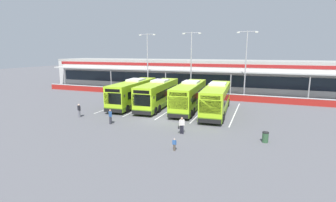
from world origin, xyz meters
The scene contains 20 objects.
ground_plane centered at (0.00, 0.00, 0.00)m, with size 200.00×200.00×0.00m, color #56565B.
terminal_building centered at (0.00, 26.91, 3.01)m, with size 70.00×13.00×6.00m.
red_barrier_wall centered at (0.00, 14.50, 0.56)m, with size 60.00×0.40×1.10m.
coach_bus_leftmost centered at (-6.10, 5.90, 1.79)m, with size 3.44×12.27×3.78m.
coach_bus_left_centre centered at (-2.30, 6.16, 1.79)m, with size 3.44×12.27×3.78m.
coach_bus_centre centered at (2.27, 6.16, 1.79)m, with size 3.44×12.27×3.78m.
coach_bus_right_centre centered at (6.07, 5.33, 1.79)m, with size 3.44×12.27×3.78m.
bay_stripe_far_west centered at (-8.40, 6.00, 0.00)m, with size 0.14×13.00×0.01m, color silver.
bay_stripe_west centered at (-4.20, 6.00, 0.00)m, with size 0.14×13.00×0.01m, color silver.
bay_stripe_mid_west centered at (0.00, 6.00, 0.00)m, with size 0.14×13.00×0.01m, color silver.
bay_stripe_centre centered at (4.20, 6.00, 0.00)m, with size 0.14×13.00×0.01m, color silver.
bay_stripe_mid_east centered at (8.40, 6.00, 0.00)m, with size 0.14×13.00×0.01m, color silver.
pedestrian_with_handbag centered at (4.38, -4.12, 0.86)m, with size 0.64×0.45×1.62m.
pedestrian_in_dark_coat centered at (-8.96, -2.51, 0.87)m, with size 0.53×0.39×1.62m.
pedestrian_child centered at (5.10, -8.34, 0.54)m, with size 0.33×0.19×1.00m.
pedestrian_near_bin centered at (-3.84, -3.68, 0.87)m, with size 0.50×0.41×1.62m.
lamp_post_west centered at (-8.88, 16.89, 6.29)m, with size 3.24×0.28×11.00m.
lamp_post_centre centered at (-0.27, 16.13, 6.29)m, with size 3.24×0.28×11.00m.
lamp_post_east centered at (8.73, 16.60, 6.29)m, with size 3.24×0.28×11.00m.
litter_bin centered at (11.88, -3.83, 0.47)m, with size 0.54×0.54×0.93m.
Camera 1 is at (11.15, -26.10, 7.73)m, focal length 26.76 mm.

